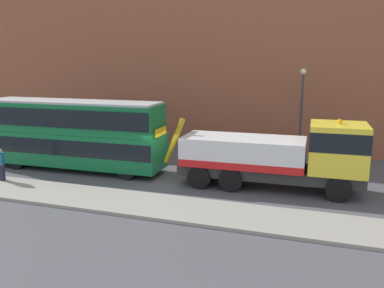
# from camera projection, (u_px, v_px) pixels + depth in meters

# --- Properties ---
(ground_plane) EXTENTS (120.00, 120.00, 0.00)m
(ground_plane) POSITION_uv_depth(u_px,v_px,m) (171.00, 179.00, 21.62)
(ground_plane) COLOR #4C4C51
(near_kerb) EXTENTS (60.00, 2.80, 0.15)m
(near_kerb) POSITION_uv_depth(u_px,v_px,m) (137.00, 204.00, 17.71)
(near_kerb) COLOR gray
(near_kerb) RESTS_ON ground_plane
(building_facade) EXTENTS (60.00, 1.50, 16.00)m
(building_facade) POSITION_uv_depth(u_px,v_px,m) (215.00, 35.00, 28.04)
(building_facade) COLOR #935138
(building_facade) RESTS_ON ground_plane
(recovery_tow_truck) EXTENTS (10.17, 2.84, 3.67)m
(recovery_tow_truck) POSITION_uv_depth(u_px,v_px,m) (279.00, 155.00, 19.67)
(recovery_tow_truck) COLOR #2D2D2D
(recovery_tow_truck) RESTS_ON ground_plane
(double_decker_bus) EXTENTS (11.09, 2.80, 4.06)m
(double_decker_bus) POSITION_uv_depth(u_px,v_px,m) (73.00, 132.00, 23.22)
(double_decker_bus) COLOR #146B38
(double_decker_bus) RESTS_ON ground_plane
(pedestrian_onlooker) EXTENTS (0.40, 0.47, 1.71)m
(pedestrian_onlooker) POSITION_uv_depth(u_px,v_px,m) (1.00, 165.00, 20.75)
(pedestrian_onlooker) COLOR #232333
(pedestrian_onlooker) RESTS_ON near_kerb
(street_lamp) EXTENTS (0.36, 0.36, 5.83)m
(street_lamp) POSITION_uv_depth(u_px,v_px,m) (301.00, 107.00, 25.01)
(street_lamp) COLOR #38383D
(street_lamp) RESTS_ON ground_plane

